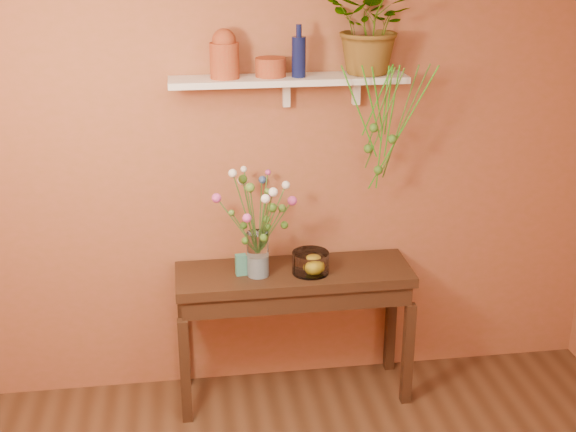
{
  "coord_description": "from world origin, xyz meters",
  "views": [
    {
      "loc": [
        -0.54,
        -2.21,
        2.69
      ],
      "look_at": [
        0.0,
        1.55,
        1.25
      ],
      "focal_mm": 47.49,
      "sensor_mm": 36.0,
      "label": 1
    }
  ],
  "objects": [
    {
      "name": "room",
      "position": [
        0.0,
        0.0,
        1.35
      ],
      "size": [
        4.04,
        4.04,
        2.7
      ],
      "color": "#51331F",
      "rests_on": "ground"
    },
    {
      "name": "sideboard",
      "position": [
        0.07,
        1.76,
        0.71
      ],
      "size": [
        1.37,
        0.44,
        0.83
      ],
      "color": "#362012",
      "rests_on": "ground"
    },
    {
      "name": "wall_shelf",
      "position": [
        0.06,
        1.87,
        1.92
      ],
      "size": [
        1.3,
        0.24,
        0.19
      ],
      "color": "white",
      "rests_on": "room"
    },
    {
      "name": "terracotta_jug",
      "position": [
        -0.3,
        1.87,
        2.06
      ],
      "size": [
        0.18,
        0.18,
        0.26
      ],
      "color": "maroon",
      "rests_on": "wall_shelf"
    },
    {
      "name": "terracotta_pot",
      "position": [
        -0.05,
        1.88,
        1.99
      ],
      "size": [
        0.18,
        0.18,
        0.1
      ],
      "primitive_type": "cylinder",
      "rotation": [
        0.0,
        0.0,
        0.09
      ],
      "color": "maroon",
      "rests_on": "wall_shelf"
    },
    {
      "name": "blue_bottle",
      "position": [
        0.1,
        1.85,
        2.05
      ],
      "size": [
        0.08,
        0.08,
        0.28
      ],
      "color": "#0C1341",
      "rests_on": "wall_shelf"
    },
    {
      "name": "spider_plant",
      "position": [
        0.51,
        1.89,
        2.2
      ],
      "size": [
        0.61,
        0.57,
        0.53
      ],
      "primitive_type": "imported",
      "rotation": [
        0.0,
        0.0,
        -0.4
      ],
      "color": "#3B6B1F",
      "rests_on": "wall_shelf"
    },
    {
      "name": "plant_fronds",
      "position": [
        0.55,
        1.74,
        1.64
      ],
      "size": [
        0.52,
        0.26,
        0.74
      ],
      "color": "#3B6B1F",
      "rests_on": "wall_shelf"
    },
    {
      "name": "glass_vase",
      "position": [
        -0.15,
        1.72,
        0.94
      ],
      "size": [
        0.13,
        0.13,
        0.26
      ],
      "color": "white",
      "rests_on": "sideboard"
    },
    {
      "name": "bouquet",
      "position": [
        -0.14,
        1.71,
        1.27
      ],
      "size": [
        0.46,
        0.51,
        0.51
      ],
      "color": "#386B28",
      "rests_on": "glass_vase"
    },
    {
      "name": "glass_bowl",
      "position": [
        0.15,
        1.71,
        0.89
      ],
      "size": [
        0.21,
        0.21,
        0.13
      ],
      "color": "white",
      "rests_on": "sideboard"
    },
    {
      "name": "lemon",
      "position": [
        0.17,
        1.7,
        0.88
      ],
      "size": [
        0.09,
        0.09,
        0.09
      ],
      "primitive_type": "sphere",
      "color": "yellow",
      "rests_on": "glass_bowl"
    },
    {
      "name": "carton",
      "position": [
        -0.24,
        1.74,
        0.89
      ],
      "size": [
        0.07,
        0.05,
        0.12
      ],
      "primitive_type": "cube",
      "rotation": [
        0.0,
        0.0,
        0.12
      ],
      "color": "teal",
      "rests_on": "sideboard"
    }
  ]
}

